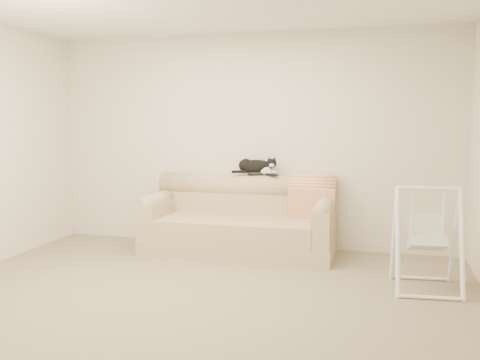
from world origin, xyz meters
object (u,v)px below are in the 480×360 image
(remote_b, at_px, (272,175))
(baby_swing, at_px, (427,238))
(remote_a, at_px, (255,174))
(tuxedo_cat, at_px, (256,166))
(sofa, at_px, (240,223))

(remote_b, distance_m, baby_swing, 2.06)
(remote_b, height_order, baby_swing, baby_swing)
(remote_a, relative_size, tuxedo_cat, 0.34)
(remote_a, relative_size, remote_b, 1.09)
(sofa, height_order, remote_a, remote_a)
(sofa, relative_size, tuxedo_cat, 4.03)
(sofa, height_order, remote_b, remote_b)
(sofa, bearing_deg, remote_b, 30.89)
(remote_a, height_order, tuxedo_cat, tuxedo_cat)
(tuxedo_cat, distance_m, baby_swing, 2.27)
(remote_a, distance_m, baby_swing, 2.24)
(sofa, bearing_deg, remote_a, 60.27)
(baby_swing, bearing_deg, remote_b, 146.15)
(baby_swing, bearing_deg, sofa, 155.30)
(remote_b, xyz_separation_m, baby_swing, (1.68, -1.12, -0.43))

